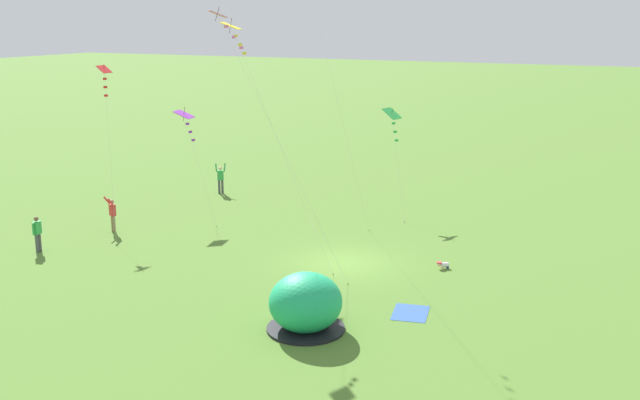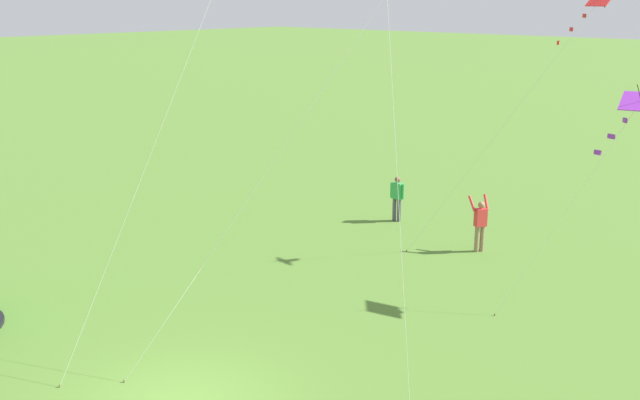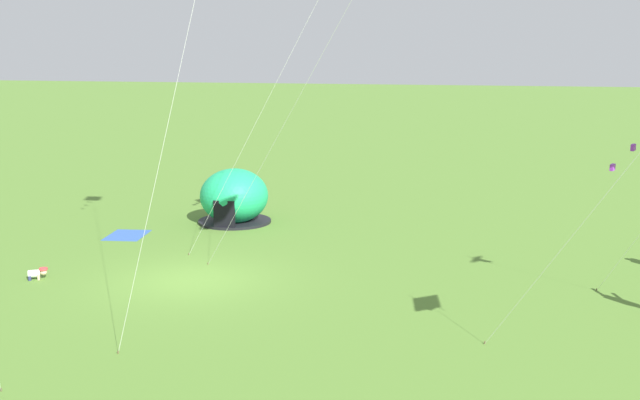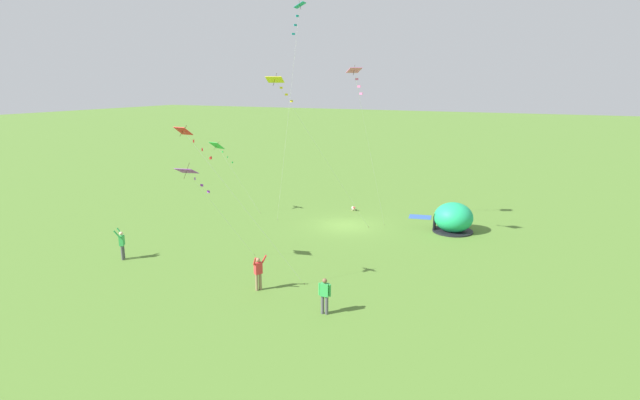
% 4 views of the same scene
% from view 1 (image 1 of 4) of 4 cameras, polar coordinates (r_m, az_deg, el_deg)
% --- Properties ---
extents(ground_plane, '(300.00, 300.00, 0.00)m').
position_cam_1_polar(ground_plane, '(34.07, 1.81, -4.80)').
color(ground_plane, '#517A2D').
extents(popup_tent, '(2.81, 2.81, 2.10)m').
position_cam_1_polar(popup_tent, '(26.72, -1.10, -7.89)').
color(popup_tent, '#1EAD6B').
rests_on(popup_tent, ground).
extents(picnic_blanket, '(1.92, 1.61, 0.01)m').
position_cam_1_polar(picnic_blanket, '(28.71, 6.91, -8.54)').
color(picnic_blanket, '#3359A5').
rests_on(picnic_blanket, ground).
extents(toddler_crawling, '(0.45, 0.53, 0.32)m').
position_cam_1_polar(toddler_crawling, '(33.67, 9.35, -4.89)').
color(toddler_crawling, white).
rests_on(toddler_crawling, ground).
extents(person_watching_sky, '(0.65, 0.72, 1.89)m').
position_cam_1_polar(person_watching_sky, '(47.37, -7.59, 1.67)').
color(person_watching_sky, '#4C4C51').
rests_on(person_watching_sky, ground).
extents(person_flying_kite, '(0.65, 0.72, 1.89)m').
position_cam_1_polar(person_flying_kite, '(40.00, -15.54, -0.99)').
color(person_flying_kite, '#8C7251').
rests_on(person_flying_kite, ground).
extents(person_strolling, '(0.59, 0.28, 1.72)m').
position_cam_1_polar(person_strolling, '(37.79, -20.74, -2.30)').
color(person_strolling, '#4C4C51').
rests_on(person_strolling, ground).
extents(kite_yellow, '(4.11, 7.64, 10.82)m').
position_cam_1_polar(kite_yellow, '(36.85, -6.60, 12.57)').
color(kite_yellow, silver).
rests_on(kite_yellow, ground).
extents(kite_red, '(4.59, 4.04, 8.40)m').
position_cam_1_polar(kite_red, '(41.76, -16.08, 8.94)').
color(kite_red, silver).
rests_on(kite_red, ground).
extents(kite_green, '(3.19, 2.31, 5.86)m').
position_cam_1_polar(kite_green, '(42.60, 5.54, 6.29)').
color(kite_green, silver).
rests_on(kite_green, ground).
extents(kite_purple, '(2.65, 3.83, 6.03)m').
position_cam_1_polar(kite_purple, '(42.32, -10.23, 6.18)').
color(kite_purple, silver).
rests_on(kite_purple, ground).
extents(kite_pink, '(1.05, 6.66, 11.28)m').
position_cam_1_polar(kite_pink, '(32.29, -7.32, 13.06)').
color(kite_pink, silver).
rests_on(kite_pink, ground).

